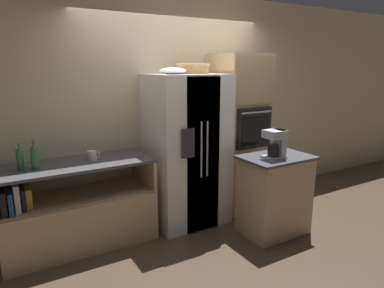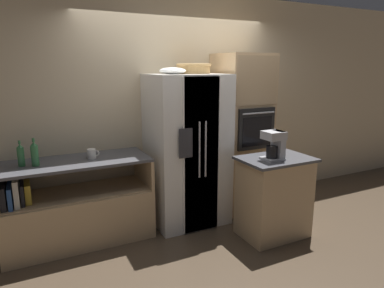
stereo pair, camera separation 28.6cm
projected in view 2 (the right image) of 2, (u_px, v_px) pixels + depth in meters
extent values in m
plane|color=#4C3D2D|center=(191.00, 219.00, 4.35)|extent=(20.00, 20.00, 0.00)
cube|color=beige|center=(176.00, 106.00, 4.42)|extent=(12.00, 0.06, 2.80)
cube|color=tan|center=(79.00, 217.00, 3.78)|extent=(1.55, 0.65, 0.55)
cube|color=tan|center=(77.00, 193.00, 3.72)|extent=(1.49, 0.60, 0.02)
cube|color=tan|center=(144.00, 169.00, 4.01)|extent=(0.04, 0.65, 0.34)
cube|color=#4C4C51|center=(75.00, 162.00, 3.64)|extent=(1.55, 0.65, 0.03)
cube|color=black|center=(3.00, 193.00, 3.36)|extent=(0.05, 0.45, 0.23)
cube|color=#284C8E|center=(10.00, 193.00, 3.39)|extent=(0.04, 0.47, 0.22)
cube|color=silver|center=(16.00, 190.00, 3.41)|extent=(0.05, 0.42, 0.27)
cube|color=black|center=(22.00, 192.00, 3.44)|extent=(0.03, 0.35, 0.21)
cube|color=gold|center=(28.00, 191.00, 3.46)|extent=(0.06, 0.30, 0.20)
cube|color=white|center=(187.00, 150.00, 4.17)|extent=(0.89, 0.73, 1.82)
cube|color=white|center=(201.00, 157.00, 3.84)|extent=(0.44, 0.02, 1.78)
cube|color=white|center=(202.00, 157.00, 3.84)|extent=(0.44, 0.02, 1.78)
cylinder|color=#B2B2B7|center=(200.00, 150.00, 3.78)|extent=(0.02, 0.02, 0.64)
cylinder|color=#B2B2B7|center=(206.00, 149.00, 3.81)|extent=(0.02, 0.02, 0.64)
cube|color=#2D2D33|center=(186.00, 143.00, 3.70)|extent=(0.16, 0.01, 0.33)
cube|color=tan|center=(241.00, 133.00, 4.55)|extent=(0.64, 0.62, 2.06)
cube|color=black|center=(256.00, 129.00, 4.23)|extent=(0.53, 0.04, 0.52)
cube|color=black|center=(257.00, 132.00, 4.22)|extent=(0.43, 0.01, 0.36)
cylinder|color=#B2B2B7|center=(259.00, 113.00, 4.16)|extent=(0.46, 0.02, 0.02)
cube|color=tan|center=(258.00, 81.00, 4.11)|extent=(0.61, 0.01, 0.59)
cube|color=tan|center=(274.00, 198.00, 3.87)|extent=(0.73, 0.51, 0.89)
cube|color=#4C4C51|center=(276.00, 159.00, 3.76)|extent=(0.79, 0.56, 0.03)
cylinder|color=tan|center=(194.00, 69.00, 4.09)|extent=(0.39, 0.39, 0.10)
torus|color=tan|center=(194.00, 65.00, 4.08)|extent=(0.42, 0.42, 0.03)
ellipsoid|color=white|center=(173.00, 71.00, 3.83)|extent=(0.30, 0.30, 0.08)
cylinder|color=#33723F|center=(35.00, 156.00, 3.43)|extent=(0.07, 0.07, 0.21)
cone|color=#33723F|center=(34.00, 144.00, 3.40)|extent=(0.07, 0.07, 0.04)
cylinder|color=#33723F|center=(33.00, 140.00, 3.39)|extent=(0.03, 0.03, 0.04)
cylinder|color=#33723F|center=(21.00, 157.00, 3.42)|extent=(0.07, 0.07, 0.19)
cone|color=#33723F|center=(20.00, 146.00, 3.39)|extent=(0.07, 0.07, 0.04)
cylinder|color=#33723F|center=(19.00, 142.00, 3.39)|extent=(0.02, 0.02, 0.04)
cylinder|color=silver|center=(91.00, 154.00, 3.72)|extent=(0.10, 0.10, 0.10)
torus|color=silver|center=(96.00, 153.00, 3.74)|extent=(0.07, 0.01, 0.07)
cube|color=#B2B2B7|center=(272.00, 159.00, 3.68)|extent=(0.21, 0.20, 0.02)
cylinder|color=black|center=(272.00, 152.00, 3.65)|extent=(0.12, 0.12, 0.13)
cube|color=#B2B2B7|center=(278.00, 145.00, 3.68)|extent=(0.07, 0.17, 0.31)
cube|color=#B2B2B7|center=(274.00, 135.00, 3.62)|extent=(0.21, 0.20, 0.09)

